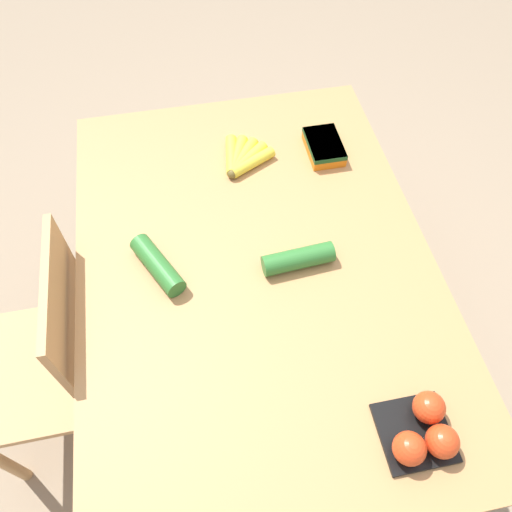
% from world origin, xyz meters
% --- Properties ---
extents(ground_plane, '(12.00, 12.00, 0.00)m').
position_xyz_m(ground_plane, '(0.00, 0.00, 0.00)').
color(ground_plane, gray).
extents(dining_table, '(1.33, 0.94, 0.78)m').
position_xyz_m(dining_table, '(0.00, 0.00, 0.67)').
color(dining_table, '#B27F4C').
rests_on(dining_table, ground_plane).
extents(chair, '(0.42, 0.40, 0.91)m').
position_xyz_m(chair, '(-0.04, 0.62, 0.48)').
color(chair, tan).
rests_on(chair, ground_plane).
extents(banana_bunch, '(0.17, 0.16, 0.03)m').
position_xyz_m(banana_bunch, '(0.37, -0.03, 0.79)').
color(banana_bunch, brown).
rests_on(banana_bunch, dining_table).
extents(tomato_pack, '(0.15, 0.15, 0.08)m').
position_xyz_m(tomato_pack, '(-0.51, -0.26, 0.81)').
color(tomato_pack, black).
rests_on(tomato_pack, dining_table).
extents(carrot_bag, '(0.15, 0.10, 0.04)m').
position_xyz_m(carrot_bag, '(0.37, -0.29, 0.80)').
color(carrot_bag, orange).
rests_on(carrot_bag, dining_table).
extents(cucumber_near, '(0.19, 0.13, 0.05)m').
position_xyz_m(cucumber_near, '(0.02, 0.25, 0.80)').
color(cucumber_near, '#2D702D').
rests_on(cucumber_near, dining_table).
extents(cucumber_far, '(0.07, 0.19, 0.05)m').
position_xyz_m(cucumber_far, '(-0.03, -0.11, 0.80)').
color(cucumber_far, '#2D702D').
rests_on(cucumber_far, dining_table).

